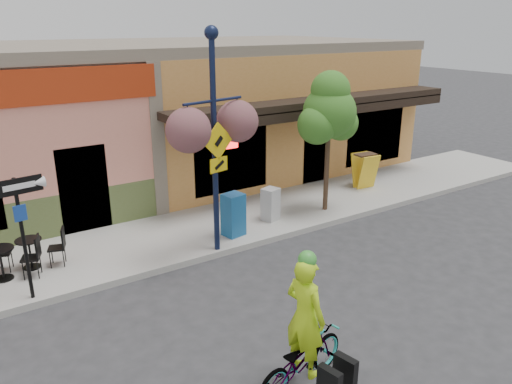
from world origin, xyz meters
The scene contains 14 objects.
ground centered at (0.00, 0.00, 0.00)m, with size 90.00×90.00×0.00m, color #2D2D30.
sidewalk centered at (0.00, 2.00, 0.07)m, with size 24.00×3.00×0.15m, color #9E9B93.
curb centered at (0.00, 0.55, 0.07)m, with size 24.00×0.12×0.15m, color #A8A59E.
building centered at (0.00, 7.50, 2.25)m, with size 18.20×8.20×4.50m, color #E1856F, non-canonical shape.
bicycle centered at (-1.93, -3.88, 0.46)m, with size 0.62×1.77×0.93m, color maroon.
cyclist_rider centered at (-1.88, -3.88, 0.92)m, with size 0.67×0.44×1.83m, color #B3E418.
lamp_post centered at (-0.83, 0.65, 2.61)m, with size 1.57×0.63×4.93m, color #111A38, non-canonical shape.
one_way_sign centered at (-4.81, 0.70, 1.34)m, with size 0.91×0.20×2.38m, color black, non-canonical shape.
cafe_set_left centered at (-4.58, 2.00, 0.58)m, with size 1.42×0.71×0.85m, color black, non-canonical shape.
cafe_set_right centered at (-5.16, 1.78, 0.60)m, with size 1.49×0.75×0.90m, color black, non-canonical shape.
newspaper_box_blue centered at (-0.09, 1.14, 0.68)m, with size 0.48×0.42×1.06m, color #165289, non-canonical shape.
newspaper_box_grey centered at (1.23, 1.46, 0.58)m, with size 0.40×0.37×0.87m, color #B3B3B3, non-canonical shape.
street_tree centered at (2.95, 1.26, 2.08)m, with size 1.50×1.50×3.85m, color #3D7A26, non-canonical shape.
sandwich_board centered at (5.25, 1.90, 0.70)m, with size 0.66×0.48×1.09m, color yellow, non-canonical shape.
Camera 1 is at (-5.82, -8.61, 5.12)m, focal length 35.00 mm.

